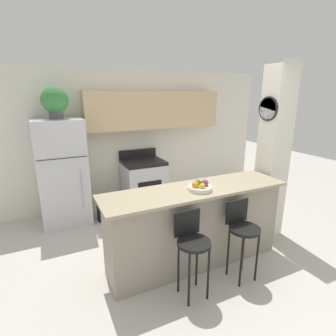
# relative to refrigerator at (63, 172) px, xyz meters

# --- Properties ---
(ground_plane) EXTENTS (14.00, 14.00, 0.00)m
(ground_plane) POSITION_rel_refrigerator_xyz_m (1.39, -1.92, -0.87)
(ground_plane) COLOR beige
(wall_back) EXTENTS (5.60, 0.38, 2.55)m
(wall_back) POSITION_rel_refrigerator_xyz_m (1.52, 0.32, 0.63)
(wall_back) COLOR silver
(wall_back) RESTS_ON ground_plane
(pillar_right) EXTENTS (0.38, 0.33, 2.55)m
(pillar_right) POSITION_rel_refrigerator_xyz_m (2.80, -1.74, 0.41)
(pillar_right) COLOR silver
(pillar_right) RESTS_ON ground_plane
(counter_bar) EXTENTS (2.35, 0.64, 1.01)m
(counter_bar) POSITION_rel_refrigerator_xyz_m (1.39, -1.92, -0.36)
(counter_bar) COLOR gray
(counter_bar) RESTS_ON ground_plane
(refrigerator) EXTENTS (0.76, 0.70, 1.74)m
(refrigerator) POSITION_rel_refrigerator_xyz_m (0.00, 0.00, 0.00)
(refrigerator) COLOR silver
(refrigerator) RESTS_ON ground_plane
(stove_range) EXTENTS (0.75, 0.66, 1.07)m
(stove_range) POSITION_rel_refrigerator_xyz_m (1.41, 0.03, -0.41)
(stove_range) COLOR silver
(stove_range) RESTS_ON ground_plane
(bar_stool_left) EXTENTS (0.35, 0.35, 0.94)m
(bar_stool_left) POSITION_rel_refrigerator_xyz_m (1.05, -2.40, -0.25)
(bar_stool_left) COLOR black
(bar_stool_left) RESTS_ON ground_plane
(bar_stool_right) EXTENTS (0.35, 0.35, 0.94)m
(bar_stool_right) POSITION_rel_refrigerator_xyz_m (1.72, -2.40, -0.25)
(bar_stool_right) COLOR black
(bar_stool_right) RESTS_ON ground_plane
(potted_plant_on_fridge) EXTENTS (0.40, 0.40, 0.49)m
(potted_plant_on_fridge) POSITION_rel_refrigerator_xyz_m (-0.00, 0.00, 1.14)
(potted_plant_on_fridge) COLOR #4C4C51
(potted_plant_on_fridge) RESTS_ON refrigerator
(fruit_bowl) EXTENTS (0.29, 0.29, 0.12)m
(fruit_bowl) POSITION_rel_refrigerator_xyz_m (1.38, -2.00, 0.19)
(fruit_bowl) COLOR silver
(fruit_bowl) RESTS_ON counter_bar
(trash_bin) EXTENTS (0.28, 0.28, 0.38)m
(trash_bin) POSITION_rel_refrigerator_xyz_m (0.60, -0.24, -0.68)
(trash_bin) COLOR black
(trash_bin) RESTS_ON ground_plane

